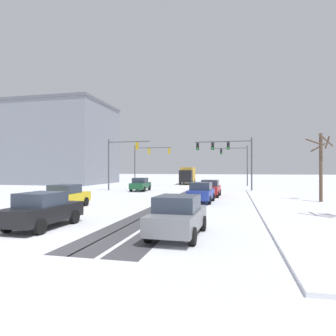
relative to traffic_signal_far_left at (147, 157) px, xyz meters
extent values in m
plane|color=silver|center=(6.75, -35.12, -4.64)|extent=(300.00, 300.00, 0.00)
cube|color=#424247|center=(8.16, -20.62, -4.64)|extent=(0.88, 31.91, 0.01)
cube|color=#424247|center=(8.98, -20.62, -4.64)|extent=(0.90, 31.91, 0.01)
cube|color=#424247|center=(10.22, -20.62, -4.64)|extent=(1.20, 31.91, 0.01)
cube|color=white|center=(16.96, -22.07, -4.58)|extent=(4.00, 31.91, 0.12)
cylinder|color=#47474C|center=(-2.05, -0.11, -1.39)|extent=(0.18, 0.18, 6.50)
cylinder|color=#47474C|center=(0.89, 0.03, 1.46)|extent=(5.89, 0.40, 0.12)
cube|color=#B79319|center=(0.30, 0.00, 0.91)|extent=(0.33, 0.25, 0.90)
sphere|color=black|center=(0.29, 0.16, 1.21)|extent=(0.20, 0.20, 0.20)
sphere|color=black|center=(0.29, 0.16, 0.91)|extent=(0.20, 0.20, 0.20)
sphere|color=green|center=(0.29, 0.16, 0.61)|extent=(0.20, 0.20, 0.20)
cube|color=#B79319|center=(3.53, 0.15, 0.91)|extent=(0.33, 0.25, 0.90)
sphere|color=black|center=(3.53, 0.31, 1.21)|extent=(0.20, 0.20, 0.20)
sphere|color=black|center=(3.53, 0.31, 0.91)|extent=(0.20, 0.20, 0.20)
sphere|color=green|center=(3.53, 0.31, 0.61)|extent=(0.20, 0.20, 0.20)
cylinder|color=#47474C|center=(15.56, 3.89, -1.39)|extent=(0.18, 0.18, 6.50)
cylinder|color=#47474C|center=(12.61, 3.91, 1.46)|extent=(5.91, 0.16, 0.12)
cube|color=black|center=(11.42, 3.91, 0.91)|extent=(0.32, 0.24, 0.90)
sphere|color=black|center=(11.42, 3.75, 1.21)|extent=(0.20, 0.20, 0.20)
sphere|color=black|center=(11.42, 3.75, 0.91)|extent=(0.20, 0.20, 0.20)
sphere|color=green|center=(11.42, 3.75, 0.61)|extent=(0.20, 0.20, 0.20)
cylinder|color=#47474C|center=(15.56, -8.11, -1.39)|extent=(0.18, 0.18, 6.50)
cylinder|color=#47474C|center=(12.11, -7.92, 1.46)|extent=(6.92, 0.50, 0.12)
cube|color=black|center=(12.80, -7.96, 0.91)|extent=(0.33, 0.26, 0.90)
sphere|color=black|center=(12.79, -8.12, 1.21)|extent=(0.20, 0.20, 0.20)
sphere|color=black|center=(12.79, -8.12, 0.91)|extent=(0.20, 0.20, 0.20)
sphere|color=green|center=(12.79, -8.12, 0.61)|extent=(0.20, 0.20, 0.20)
cube|color=black|center=(10.90, -7.86, 0.91)|extent=(0.33, 0.26, 0.90)
sphere|color=black|center=(10.89, -8.02, 1.21)|extent=(0.20, 0.20, 0.20)
sphere|color=black|center=(10.89, -8.02, 0.91)|extent=(0.20, 0.20, 0.20)
sphere|color=green|center=(10.89, -8.02, 0.61)|extent=(0.20, 0.20, 0.20)
cube|color=black|center=(9.00, -7.76, 0.91)|extent=(0.33, 0.26, 0.90)
sphere|color=black|center=(8.99, -7.92, 1.21)|extent=(0.20, 0.20, 0.20)
sphere|color=black|center=(8.99, -7.92, 0.91)|extent=(0.20, 0.20, 0.20)
sphere|color=green|center=(8.99, -7.92, 0.61)|extent=(0.20, 0.20, 0.20)
cylinder|color=#47474C|center=(-2.05, -10.11, -1.39)|extent=(0.18, 0.18, 6.50)
cylinder|color=#47474C|center=(0.69, -10.22, 1.46)|extent=(5.50, 0.34, 0.12)
cube|color=#B79319|center=(1.79, -10.27, 0.91)|extent=(0.33, 0.25, 0.90)
sphere|color=black|center=(1.80, -10.11, 1.21)|extent=(0.20, 0.20, 0.20)
sphere|color=black|center=(1.80, -10.11, 0.91)|extent=(0.20, 0.20, 0.20)
sphere|color=green|center=(1.80, -10.11, 0.61)|extent=(0.20, 0.20, 0.20)
cube|color=#194C2D|center=(2.27, -10.33, -3.97)|extent=(1.88, 4.17, 0.70)
cube|color=#2D3847|center=(2.27, -10.48, -3.32)|extent=(1.64, 1.97, 0.60)
cylinder|color=black|center=(1.40, -9.10, -4.32)|extent=(0.25, 0.65, 0.64)
cylinder|color=black|center=(3.01, -9.02, -4.32)|extent=(0.25, 0.65, 0.64)
cylinder|color=black|center=(1.52, -11.64, -4.32)|extent=(0.25, 0.65, 0.64)
cylinder|color=black|center=(3.13, -11.56, -4.32)|extent=(0.25, 0.65, 0.64)
cube|color=red|center=(11.23, -15.69, -3.97)|extent=(1.82, 4.15, 0.70)
cube|color=#2D3847|center=(11.22, -15.84, -3.32)|extent=(1.62, 1.95, 0.60)
cylinder|color=black|center=(10.46, -14.40, -4.32)|extent=(0.24, 0.65, 0.64)
cylinder|color=black|center=(12.07, -14.44, -4.32)|extent=(0.24, 0.65, 0.64)
cylinder|color=black|center=(10.38, -16.94, -4.32)|extent=(0.24, 0.65, 0.64)
cylinder|color=black|center=(11.99, -16.99, -4.32)|extent=(0.24, 0.65, 0.64)
cube|color=#233899|center=(10.93, -21.08, -3.97)|extent=(1.85, 4.16, 0.70)
cube|color=#2D3847|center=(10.92, -21.23, -3.32)|extent=(1.63, 1.96, 0.60)
cylinder|color=black|center=(10.17, -19.78, -4.32)|extent=(0.24, 0.65, 0.64)
cylinder|color=black|center=(11.78, -19.84, -4.32)|extent=(0.24, 0.65, 0.64)
cylinder|color=black|center=(10.07, -22.32, -4.32)|extent=(0.24, 0.65, 0.64)
cylinder|color=black|center=(11.69, -22.38, -4.32)|extent=(0.24, 0.65, 0.64)
cube|color=yellow|center=(2.22, -26.54, -3.97)|extent=(1.81, 4.14, 0.70)
cube|color=#2D3847|center=(2.22, -26.69, -3.32)|extent=(1.61, 1.94, 0.60)
cylinder|color=black|center=(1.38, -25.29, -4.32)|extent=(0.24, 0.65, 0.64)
cylinder|color=black|center=(2.99, -25.24, -4.32)|extent=(0.24, 0.65, 0.64)
cylinder|color=black|center=(1.44, -27.83, -4.32)|extent=(0.24, 0.65, 0.64)
cylinder|color=black|center=(3.06, -27.78, -4.32)|extent=(0.24, 0.65, 0.64)
cube|color=black|center=(5.03, -32.85, -3.97)|extent=(1.78, 4.13, 0.70)
cube|color=#2D3847|center=(5.02, -33.00, -3.32)|extent=(1.60, 1.93, 0.60)
cylinder|color=black|center=(4.24, -31.56, -4.32)|extent=(0.23, 0.64, 0.64)
cylinder|color=black|center=(5.86, -31.59, -4.32)|extent=(0.23, 0.64, 0.64)
cylinder|color=black|center=(4.20, -34.10, -4.32)|extent=(0.23, 0.64, 0.64)
cylinder|color=black|center=(5.81, -34.13, -4.32)|extent=(0.23, 0.64, 0.64)
cube|color=slate|center=(11.34, -33.12, -3.97)|extent=(1.86, 4.16, 0.70)
cube|color=#2D3847|center=(11.33, -33.27, -3.32)|extent=(1.63, 1.96, 0.60)
cylinder|color=black|center=(10.58, -31.82, -4.32)|extent=(0.24, 0.65, 0.64)
cylinder|color=black|center=(12.19, -31.88, -4.32)|extent=(0.24, 0.65, 0.64)
cylinder|color=black|center=(10.48, -34.36, -4.32)|extent=(0.24, 0.65, 0.64)
cylinder|color=black|center=(12.09, -34.42, -4.32)|extent=(0.24, 0.65, 0.64)
cube|color=black|center=(5.39, 4.93, -3.17)|extent=(2.19, 2.28, 2.10)
cube|color=gold|center=(5.24, 8.63, -2.92)|extent=(2.41, 5.29, 2.60)
cylinder|color=black|center=(6.38, 5.41, -4.22)|extent=(0.31, 0.85, 0.84)
cylinder|color=black|center=(4.36, 5.33, -4.22)|extent=(0.31, 0.85, 0.84)
cylinder|color=black|center=(6.19, 10.10, -4.22)|extent=(0.31, 0.85, 0.84)
cylinder|color=black|center=(4.17, 10.01, -4.22)|extent=(0.31, 0.85, 0.84)
cylinder|color=brown|center=(20.45, -18.43, -1.83)|extent=(0.26, 0.26, 5.62)
cylinder|color=brown|center=(20.94, -18.42, 0.24)|extent=(0.14, 1.07, 0.97)
cylinder|color=brown|center=(19.83, -18.92, 0.23)|extent=(1.12, 1.35, 0.74)
cylinder|color=brown|center=(20.37, -17.87, -0.14)|extent=(1.19, 0.28, 0.77)
cylinder|color=brown|center=(20.68, -18.98, 0.37)|extent=(1.24, 0.60, 1.05)
cube|color=gray|center=(-19.12, 4.84, 2.59)|extent=(18.90, 14.34, 14.47)
cube|color=slate|center=(-19.12, 4.84, 10.07)|extent=(19.20, 14.64, 0.50)
camera|label=1|loc=(13.52, -44.54, -1.98)|focal=31.22mm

